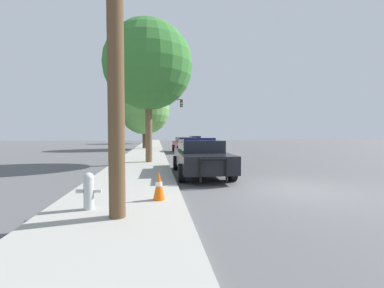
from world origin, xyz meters
The scene contains 11 objects.
ground_plane centered at (0.00, 0.00, 0.00)m, with size 110.00×110.00×0.00m, color #565659.
sidewalk_left centered at (-5.10, 0.00, 0.07)m, with size 3.00×110.00×0.13m.
police_car centered at (-2.43, 3.20, 0.77)m, with size 2.12×5.07×1.54m.
fire_hydrant centered at (-5.67, -1.73, 0.54)m, with size 0.51×0.22×0.78m.
traffic_light centered at (-3.42, 23.33, 4.17)m, with size 3.80×0.35×5.77m.
car_background_distant centered at (2.32, 36.39, 0.70)m, with size 2.20×4.58×1.26m.
car_background_midblock centered at (-1.65, 15.76, 0.74)m, with size 2.21×4.43×1.37m.
tree_sidewalk_mid centered at (-5.49, 20.58, 4.26)m, with size 5.31×5.31×6.79m.
tree_sidewalk_near centered at (-4.67, 7.21, 5.49)m, with size 4.92×4.92×7.83m.
tree_sidewalk_far centered at (-5.32, 36.33, 5.01)m, with size 4.56×4.56×7.18m.
traffic_cone centered at (-4.19, -1.16, 0.48)m, with size 0.29×0.29×0.70m.
Camera 1 is at (-4.25, -7.35, 1.74)m, focal length 24.00 mm.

